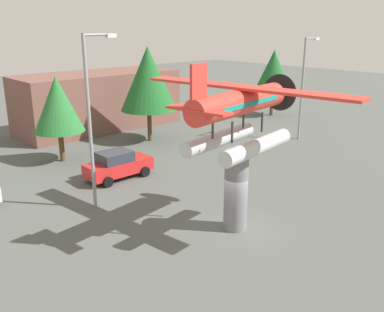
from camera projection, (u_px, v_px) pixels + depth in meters
name	position (u px, v px, depth m)	size (l,w,h in m)	color
ground_plane	(235.00, 228.00, 19.99)	(140.00, 140.00, 0.00)	#515651
display_pedestal	(236.00, 190.00, 19.41)	(1.10, 1.10, 3.84)	slate
floatplane_monument	(240.00, 113.00, 18.43)	(7.08, 10.45, 4.00)	silver
car_mid_red	(118.00, 165.00, 26.20)	(4.20, 2.02, 1.76)	red
streetlight_primary	(92.00, 112.00, 20.86)	(1.84, 0.28, 8.84)	gray
streetlight_secondary	(304.00, 82.00, 34.19)	(1.84, 0.28, 8.23)	gray
storefront_building	(99.00, 101.00, 38.50)	(14.54, 5.72, 5.05)	brown
tree_east	(58.00, 104.00, 28.60)	(3.41, 3.41, 5.92)	brown
tree_center_back	(148.00, 79.00, 33.48)	(4.52, 4.52, 7.60)	brown
tree_far_east	(274.00, 71.00, 43.26)	(3.76, 3.76, 6.74)	brown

